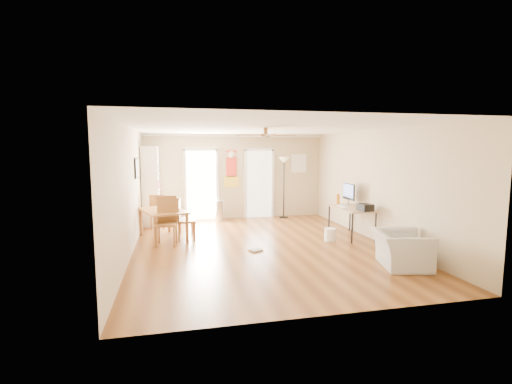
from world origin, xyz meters
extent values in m
plane|color=brown|center=(0.00, 0.00, 0.00)|extent=(7.00, 7.00, 0.00)
cube|color=red|center=(-0.13, 3.48, 1.55)|extent=(0.46, 0.03, 1.10)
cube|color=white|center=(2.05, 3.47, 1.70)|extent=(0.50, 0.04, 0.60)
cube|color=black|center=(-2.73, 1.40, 1.70)|extent=(0.04, 0.66, 0.48)
cylinder|color=silver|center=(-0.55, 3.18, 0.30)|extent=(0.30, 0.30, 0.61)
cube|color=white|center=(2.20, 0.62, 0.73)|extent=(0.19, 0.44, 0.02)
cube|color=black|center=(2.45, -0.07, 0.80)|extent=(0.31, 0.35, 0.16)
cylinder|color=#CA6A12|center=(2.30, 1.07, 0.85)|extent=(0.11, 0.11, 0.26)
cylinder|color=white|center=(1.68, 0.14, 0.15)|extent=(0.32, 0.32, 0.30)
cube|color=gray|center=(-0.21, -0.32, 0.02)|extent=(0.31, 0.28, 0.04)
imported|color=#AFAEA9|center=(2.15, -1.94, 0.33)|extent=(1.10, 1.19, 0.65)
camera|label=1|loc=(-1.89, -7.75, 2.15)|focal=25.90mm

